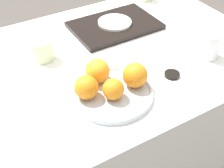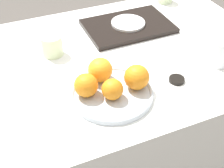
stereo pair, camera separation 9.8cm
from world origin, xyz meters
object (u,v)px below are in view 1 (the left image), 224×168
at_px(serving_tray, 115,25).
at_px(side_plate, 115,22).
at_px(orange_0, 98,71).
at_px(cup_0, 43,50).
at_px(fruit_platter, 112,94).
at_px(orange_3, 135,75).
at_px(water_glass, 211,45).
at_px(orange_2, 86,87).
at_px(orange_1, 113,89).
at_px(soy_dish, 172,75).

bearing_deg(serving_tray, side_plate, 0.00).
xyz_separation_m(orange_0, cup_0, (-0.10, 0.23, -0.01)).
bearing_deg(fruit_platter, cup_0, 110.24).
bearing_deg(orange_3, orange_0, 138.50).
distance_m(water_glass, serving_tray, 0.42).
relative_size(orange_0, side_plate, 0.57).
bearing_deg(orange_0, orange_2, -142.25).
height_order(orange_1, cup_0, orange_1).
height_order(orange_0, serving_tray, orange_0).
bearing_deg(orange_2, orange_1, -33.23).
relative_size(water_glass, serving_tray, 0.27).
bearing_deg(side_plate, water_glass, -62.19).
bearing_deg(orange_3, side_plate, 68.35).
distance_m(orange_1, side_plate, 0.46).
xyz_separation_m(orange_1, cup_0, (-0.11, 0.33, -0.01)).
bearing_deg(side_plate, orange_0, -129.55).
relative_size(orange_0, orange_2, 1.07).
xyz_separation_m(side_plate, soy_dish, (-0.00, -0.39, -0.02)).
bearing_deg(orange_0, fruit_platter, -83.33).
height_order(orange_2, water_glass, water_glass).
xyz_separation_m(orange_1, orange_3, (0.09, 0.02, 0.01)).
xyz_separation_m(orange_3, serving_tray, (0.15, 0.38, -0.04)).
bearing_deg(water_glass, orange_2, 177.88).
relative_size(cup_0, soy_dish, 1.46).
bearing_deg(orange_2, serving_tray, 48.11).
bearing_deg(cup_0, orange_2, -82.76).
height_order(orange_2, serving_tray, orange_2).
xyz_separation_m(water_glass, soy_dish, (-0.19, -0.02, -0.04)).
bearing_deg(orange_0, orange_1, -89.14).
relative_size(serving_tray, cup_0, 4.62).
bearing_deg(side_plate, orange_3, -111.65).
relative_size(serving_tray, side_plate, 2.53).
height_order(fruit_platter, orange_2, orange_2).
relative_size(orange_2, cup_0, 0.97).
height_order(orange_2, soy_dish, orange_2).
bearing_deg(water_glass, serving_tray, 117.81).
relative_size(orange_0, cup_0, 1.04).
distance_m(side_plate, soy_dish, 0.39).
relative_size(fruit_platter, cup_0, 3.39).
bearing_deg(orange_1, fruit_platter, 69.54).
bearing_deg(side_plate, serving_tray, 0.00).
bearing_deg(orange_3, serving_tray, 68.35).
height_order(water_glass, cup_0, water_glass).
distance_m(orange_0, soy_dish, 0.26).
height_order(orange_3, water_glass, water_glass).
height_order(serving_tray, soy_dish, serving_tray).
xyz_separation_m(fruit_platter, orange_1, (-0.01, -0.02, 0.04)).
relative_size(fruit_platter, water_glass, 2.71).
xyz_separation_m(side_plate, cup_0, (-0.35, -0.07, 0.01)).
height_order(fruit_platter, soy_dish, fruit_platter).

